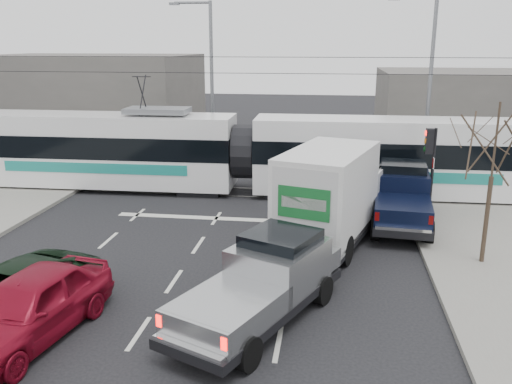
# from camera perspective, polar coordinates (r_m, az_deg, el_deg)

# --- Properties ---
(ground) EXTENTS (120.00, 120.00, 0.00)m
(ground) POSITION_cam_1_polar(r_m,az_deg,el_deg) (16.02, -2.70, -9.73)
(ground) COLOR black
(ground) RESTS_ON ground
(rails) EXTENTS (60.00, 1.60, 0.03)m
(rails) POSITION_cam_1_polar(r_m,az_deg,el_deg) (25.32, 1.47, -0.13)
(rails) COLOR #33302D
(rails) RESTS_ON ground
(building_left) EXTENTS (14.00, 10.00, 6.00)m
(building_left) POSITION_cam_1_polar(r_m,az_deg,el_deg) (40.10, -16.96, 9.35)
(building_left) COLOR #645F5B
(building_left) RESTS_ON ground
(building_right) EXTENTS (12.00, 10.00, 5.00)m
(building_right) POSITION_cam_1_polar(r_m,az_deg,el_deg) (39.57, 21.70, 8.13)
(building_right) COLOR #645F5B
(building_right) RESTS_ON ground
(bare_tree) EXTENTS (2.40, 2.40, 5.00)m
(bare_tree) POSITION_cam_1_polar(r_m,az_deg,el_deg) (17.68, 23.85, 4.30)
(bare_tree) COLOR #47382B
(bare_tree) RESTS_ON ground
(traffic_signal) EXTENTS (0.44, 0.44, 3.60)m
(traffic_signal) POSITION_cam_1_polar(r_m,az_deg,el_deg) (21.45, 17.87, 3.76)
(traffic_signal) COLOR black
(traffic_signal) RESTS_ON ground
(street_lamp_near) EXTENTS (2.38, 0.25, 9.00)m
(street_lamp_near) POSITION_cam_1_polar(r_m,az_deg,el_deg) (28.65, 17.51, 11.36)
(street_lamp_near) COLOR slate
(street_lamp_near) RESTS_ON ground
(street_lamp_far) EXTENTS (2.38, 0.25, 9.00)m
(street_lamp_far) POSITION_cam_1_polar(r_m,az_deg,el_deg) (31.07, -5.03, 12.27)
(street_lamp_far) COLOR slate
(street_lamp_far) RESTS_ON ground
(catenary) EXTENTS (60.00, 0.20, 7.00)m
(catenary) POSITION_cam_1_polar(r_m,az_deg,el_deg) (24.56, 1.53, 8.60)
(catenary) COLOR black
(catenary) RESTS_ON ground
(tram) EXTENTS (26.06, 3.09, 5.31)m
(tram) POSITION_cam_1_polar(r_m,az_deg,el_deg) (25.10, -1.34, 4.13)
(tram) COLOR white
(tram) RESTS_ON ground
(silver_pickup) EXTENTS (4.14, 6.03, 2.09)m
(silver_pickup) POSITION_cam_1_polar(r_m,az_deg,el_deg) (13.83, 1.05, -9.23)
(silver_pickup) COLOR black
(silver_pickup) RESTS_ON ground
(box_truck) EXTENTS (4.24, 7.22, 3.42)m
(box_truck) POSITION_cam_1_polar(r_m,az_deg,el_deg) (18.94, 8.06, -0.40)
(box_truck) COLOR black
(box_truck) RESTS_ON ground
(navy_pickup) EXTENTS (2.54, 5.60, 2.29)m
(navy_pickup) POSITION_cam_1_polar(r_m,az_deg,el_deg) (21.55, 15.12, -0.38)
(navy_pickup) COLOR black
(navy_pickup) RESTS_ON ground
(green_car) EXTENTS (3.47, 5.34, 1.37)m
(green_car) POSITION_cam_1_polar(r_m,az_deg,el_deg) (15.25, -24.19, -9.70)
(green_car) COLOR black
(green_car) RESTS_ON ground
(red_car) EXTENTS (2.72, 5.05, 1.63)m
(red_car) POSITION_cam_1_polar(r_m,az_deg,el_deg) (14.07, -22.75, -11.06)
(red_car) COLOR maroon
(red_car) RESTS_ON ground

